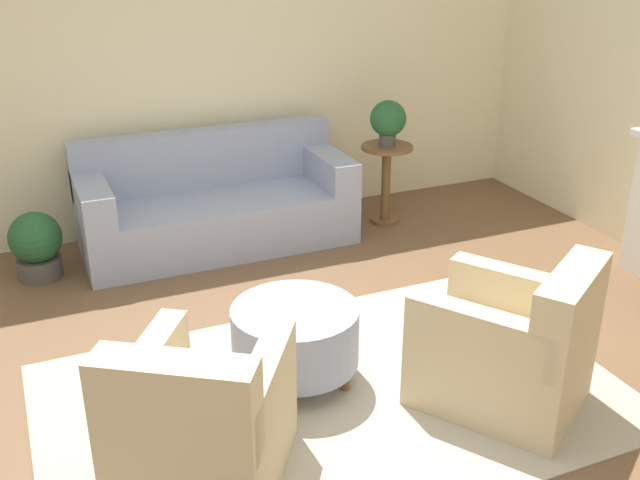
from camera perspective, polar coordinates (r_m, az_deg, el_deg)
name	(u,v)px	position (r m, az deg, el deg)	size (l,w,h in m)	color
ground_plane	(334,397)	(4.43, 1.06, -11.91)	(16.00, 16.00, 0.00)	brown
wall_back	(189,66)	(6.55, -9.96, 12.94)	(9.86, 0.12, 2.80)	beige
rug	(334,397)	(4.42, 1.06, -11.85)	(3.29, 2.10, 0.01)	#B2A893
couch	(216,206)	(6.31, -7.92, 2.57)	(2.22, 0.88, 0.92)	#8E99B2
armchair_left	(202,429)	(3.66, -8.98, -14.02)	(1.07, 1.12, 0.90)	#C6B289
armchair_right	(510,350)	(4.32, 14.29, -8.11)	(1.07, 1.12, 0.90)	#C6B289
ottoman_table	(295,335)	(4.42, -1.90, -7.26)	(0.75, 0.75, 0.47)	#8E99B2
side_table	(386,172)	(6.68, 5.06, 5.17)	(0.45, 0.45, 0.72)	brown
potted_plant_on_side_table	(388,120)	(6.55, 5.21, 9.09)	(0.31, 0.31, 0.40)	#4C4742
potted_plant_floor	(36,244)	(6.06, -20.81, -0.31)	(0.39, 0.39, 0.53)	#4C4742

